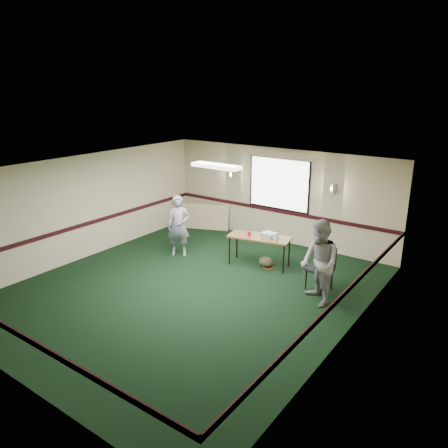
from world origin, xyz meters
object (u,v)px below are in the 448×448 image
Objects in this scene: folding_table at (259,239)px; projector at (269,235)px; person_left at (179,226)px; person_right at (319,263)px; conference_chair at (323,264)px.

projector is (0.20, 0.11, 0.11)m from folding_table.
folding_table is 2.21m from person_left.
person_right reaches higher than person_left.
person_right is at bearing -61.89° from conference_chair.
person_left is 0.91× the size of person_right.
person_right is at bearing -37.96° from folding_table.
conference_chair is 3.96m from person_left.
conference_chair reaches higher than folding_table.
person_right reaches higher than projector.
folding_table is 1.00× the size of person_left.
person_left reaches higher than folding_table.
projector reaches higher than folding_table.
projector is 1.69m from conference_chair.
person_right is (0.21, -0.70, 0.32)m from conference_chair.
conference_chair is 0.80m from person_right.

